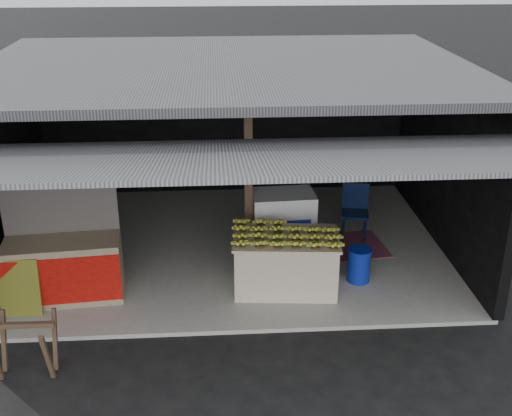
{
  "coord_description": "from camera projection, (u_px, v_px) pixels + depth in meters",
  "views": [
    {
      "loc": [
        -0.17,
        -6.96,
        4.78
      ],
      "look_at": [
        0.39,
        1.56,
        1.1
      ],
      "focal_mm": 45.0,
      "sensor_mm": 36.0,
      "label": 1
    }
  ],
  "objects": [
    {
      "name": "plastic_chair",
      "position": [
        355.0,
        206.0,
        10.61
      ],
      "size": [
        0.5,
        0.5,
        0.92
      ],
      "rotation": [
        0.0,
        0.0,
        -0.18
      ],
      "color": "#091332",
      "rests_on": "concrete_slab"
    },
    {
      "name": "neighbor_stall",
      "position": [
        64.0,
        266.0,
        8.84
      ],
      "size": [
        1.61,
        0.85,
        1.61
      ],
      "rotation": [
        0.0,
        0.0,
        0.09
      ],
      "color": "#998466",
      "rests_on": "concrete_slab"
    },
    {
      "name": "sawhorse",
      "position": [
        24.0,
        343.0,
        7.34
      ],
      "size": [
        0.74,
        0.64,
        0.72
      ],
      "rotation": [
        0.0,
        0.0,
        -0.02
      ],
      "color": "#503928",
      "rests_on": "ground"
    },
    {
      "name": "concrete_slab",
      "position": [
        229.0,
        246.0,
        10.55
      ],
      "size": [
        7.0,
        5.0,
        0.06
      ],
      "primitive_type": "cube",
      "color": "gray",
      "rests_on": "ground"
    },
    {
      "name": "water_barrel",
      "position": [
        359.0,
        266.0,
        9.34
      ],
      "size": [
        0.33,
        0.33,
        0.49
      ],
      "primitive_type": "cylinder",
      "color": "#0D2096",
      "rests_on": "concrete_slab"
    },
    {
      "name": "shophouse",
      "position": [
        226.0,
        118.0,
        10.02
      ],
      "size": [
        7.4,
        7.29,
        3.02
      ],
      "color": "black",
      "rests_on": "ground"
    },
    {
      "name": "banana_pile",
      "position": [
        286.0,
        232.0,
        8.9
      ],
      "size": [
        1.43,
        0.93,
        0.16
      ],
      "primitive_type": null,
      "rotation": [
        0.0,
        0.0,
        -0.09
      ],
      "color": "gold",
      "rests_on": "banana_table"
    },
    {
      "name": "white_crate",
      "position": [
        283.0,
        225.0,
        9.98
      ],
      "size": [
        0.99,
        0.7,
        1.06
      ],
      "rotation": [
        0.0,
        0.0,
        0.06
      ],
      "color": "white",
      "rests_on": "concrete_slab"
    },
    {
      "name": "picture_frames",
      "position": [
        215.0,
        98.0,
        11.99
      ],
      "size": [
        1.62,
        0.04,
        0.46
      ],
      "color": "black",
      "rests_on": "shophouse"
    },
    {
      "name": "banana_table",
      "position": [
        286.0,
        263.0,
        9.09
      ],
      "size": [
        1.55,
        1.04,
        0.81
      ],
      "rotation": [
        0.0,
        0.0,
        -0.09
      ],
      "color": "beige",
      "rests_on": "concrete_slab"
    },
    {
      "name": "magenta_rug",
      "position": [
        338.0,
        247.0,
        10.44
      ],
      "size": [
        1.61,
        1.18,
        0.01
      ],
      "primitive_type": "cube",
      "rotation": [
        0.0,
        0.0,
        0.12
      ],
      "color": "maroon",
      "rests_on": "concrete_slab"
    },
    {
      "name": "ground",
      "position": [
        234.0,
        334.0,
        8.28
      ],
      "size": [
        80.0,
        80.0,
        0.0
      ],
      "primitive_type": "plane",
      "color": "black",
      "rests_on": "ground"
    },
    {
      "name": "green_signboard",
      "position": [
        19.0,
        288.0,
        8.44
      ],
      "size": [
        0.54,
        0.12,
        0.8
      ],
      "primitive_type": "cube",
      "rotation": [
        -0.11,
        0.0,
        0.0
      ],
      "color": "black",
      "rests_on": "concrete_slab"
    }
  ]
}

